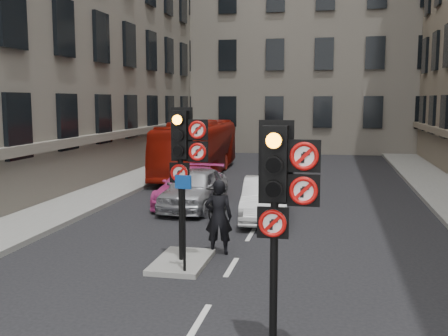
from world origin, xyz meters
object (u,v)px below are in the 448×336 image
at_px(motorcycle, 218,202).
at_px(info_sign, 184,210).
at_px(bus_red, 198,148).
at_px(car_white, 266,199).
at_px(signal_far, 184,151).
at_px(signal_near, 281,188).
at_px(car_silver, 195,188).
at_px(car_pink, 190,186).
at_px(motorcyclist, 219,217).

distance_m(motorcycle, info_sign, 5.79).
height_order(bus_red, info_sign, bus_red).
height_order(car_white, bus_red, bus_red).
bearing_deg(signal_far, car_white, 76.05).
bearing_deg(signal_near, car_white, 98.27).
bearing_deg(car_silver, signal_far, -74.94).
distance_m(car_pink, info_sign, 8.12).
xyz_separation_m(car_white, motorcyclist, (-0.68, -4.12, 0.28)).
bearing_deg(signal_far, info_sign, -75.23).
bearing_deg(signal_far, bus_red, 103.17).
bearing_deg(info_sign, car_silver, 110.38).
bearing_deg(motorcyclist, bus_red, -83.75).
bearing_deg(signal_far, motorcyclist, 59.41).
height_order(signal_near, info_sign, signal_near).
relative_size(car_silver, bus_red, 0.43).
xyz_separation_m(car_pink, motorcycle, (1.52, -2.14, -0.10)).
height_order(car_pink, bus_red, bus_red).
xyz_separation_m(car_pink, bus_red, (-1.62, 7.45, 0.73)).
bearing_deg(signal_near, info_sign, 126.81).
bearing_deg(car_white, motorcyclist, -103.77).
bearing_deg(motorcycle, car_pink, 131.58).
xyz_separation_m(signal_far, motorcycle, (-0.25, 4.88, -2.14)).
xyz_separation_m(signal_near, motorcyclist, (-2.00, 5.01, -1.63)).
xyz_separation_m(motorcyclist, info_sign, (-0.38, -1.82, 0.55)).
relative_size(car_white, info_sign, 1.89).
relative_size(motorcycle, motorcyclist, 0.98).
distance_m(signal_near, info_sign, 4.13).
bearing_deg(signal_near, car_silver, 111.31).
distance_m(bus_red, motorcycle, 10.12).
xyz_separation_m(signal_far, car_white, (1.27, 5.13, -2.03)).
height_order(signal_near, car_silver, signal_near).
bearing_deg(signal_near, motorcyclist, 111.82).
distance_m(car_silver, motorcycle, 1.82).
distance_m(signal_near, signal_far, 4.77).
xyz_separation_m(signal_near, car_silver, (-4.01, 10.27, -1.86)).
distance_m(car_white, info_sign, 6.09).
bearing_deg(car_silver, info_sign, -74.69).
bearing_deg(motorcycle, car_silver, 135.84).
height_order(signal_far, motorcycle, signal_far).
height_order(signal_far, car_pink, signal_far).
relative_size(car_silver, motorcycle, 2.30).
relative_size(car_white, car_pink, 0.89).
xyz_separation_m(signal_far, car_pink, (-1.77, 7.02, -2.04)).
xyz_separation_m(signal_near, signal_far, (-2.60, 4.00, 0.12)).
xyz_separation_m(motorcycle, motorcyclist, (0.85, -3.87, 0.39)).
relative_size(car_white, motorcycle, 2.18).
bearing_deg(motorcyclist, car_white, -109.57).
relative_size(signal_near, motorcyclist, 1.88).
relative_size(bus_red, motorcyclist, 5.27).
height_order(car_silver, car_pink, car_silver).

